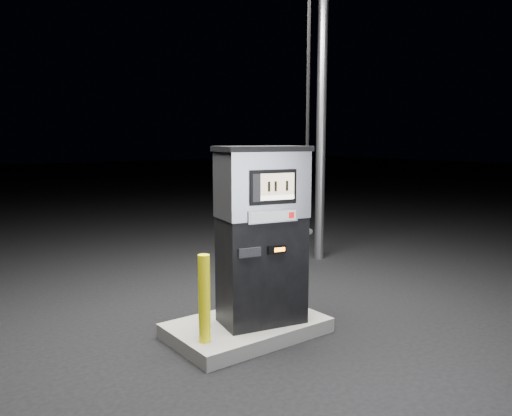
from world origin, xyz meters
TOP-DOWN VIEW (x-y plane):
  - ground at (0.00, 0.00)m, footprint 80.00×80.00m
  - pump_island at (0.00, 0.00)m, footprint 1.60×1.00m
  - fuel_dispenser at (0.12, -0.10)m, footprint 1.06×0.72m
  - bollard_left at (-0.63, -0.20)m, footprint 0.12×0.12m
  - bollard_right at (0.65, 0.14)m, footprint 0.16×0.16m

SIDE VIEW (x-z plane):
  - ground at x=0.00m, z-range 0.00..0.00m
  - pump_island at x=0.00m, z-range 0.00..0.15m
  - bollard_left at x=-0.63m, z-range 0.15..0.99m
  - bollard_right at x=0.65m, z-range 0.15..1.17m
  - fuel_dispenser at x=0.12m, z-range -0.81..2.99m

